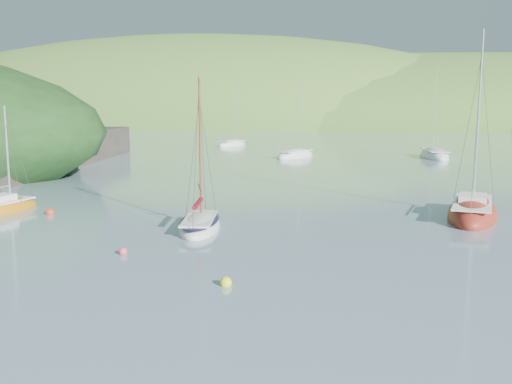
% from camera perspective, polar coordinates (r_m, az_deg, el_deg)
% --- Properties ---
extents(ground, '(700.00, 700.00, 0.00)m').
position_cam_1_polar(ground, '(22.79, -8.55, -8.17)').
color(ground, slate).
rests_on(ground, ground).
extents(shoreline_hills, '(690.00, 135.00, 56.00)m').
position_cam_1_polar(shoreline_hills, '(193.54, 8.25, 6.79)').
color(shoreline_hills, '#386F2A').
rests_on(shoreline_hills, ground).
extents(daysailer_white, '(3.14, 5.89, 8.60)m').
position_cam_1_polar(daysailer_white, '(30.56, -5.64, -3.34)').
color(daysailer_white, white).
rests_on(daysailer_white, ground).
extents(sloop_red, '(3.94, 8.31, 11.81)m').
position_cam_1_polar(sloop_red, '(35.80, 20.81, -2.05)').
color(sloop_red, maroon).
rests_on(sloop_red, ground).
extents(sailboat_yellow, '(2.76, 5.59, 7.13)m').
position_cam_1_polar(sailboat_yellow, '(38.60, -23.97, -1.56)').
color(sailboat_yellow, '#BC750F').
rests_on(sailboat_yellow, ground).
extents(distant_sloop_a, '(5.08, 7.55, 10.18)m').
position_cam_1_polar(distant_sloop_a, '(70.92, 3.97, 3.60)').
color(distant_sloop_a, white).
rests_on(distant_sloop_a, ground).
extents(distant_sloop_b, '(4.26, 8.75, 11.96)m').
position_cam_1_polar(distant_sloop_b, '(73.61, 17.39, 3.43)').
color(distant_sloop_b, white).
rests_on(distant_sloop_b, ground).
extents(distant_sloop_c, '(4.42, 7.12, 9.59)m').
position_cam_1_polar(distant_sloop_c, '(90.19, -2.42, 4.73)').
color(distant_sloop_c, white).
rests_on(distant_sloop_c, ground).
extents(mooring_buoys, '(14.69, 11.06, 0.50)m').
position_cam_1_polar(mooring_buoys, '(29.20, -14.79, -4.34)').
color(mooring_buoys, '#FCF41A').
rests_on(mooring_buoys, ground).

